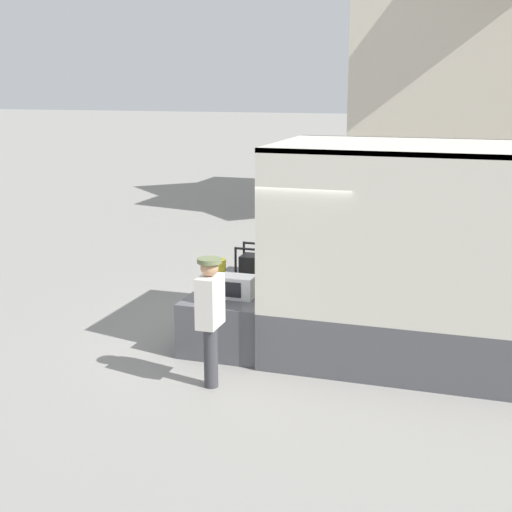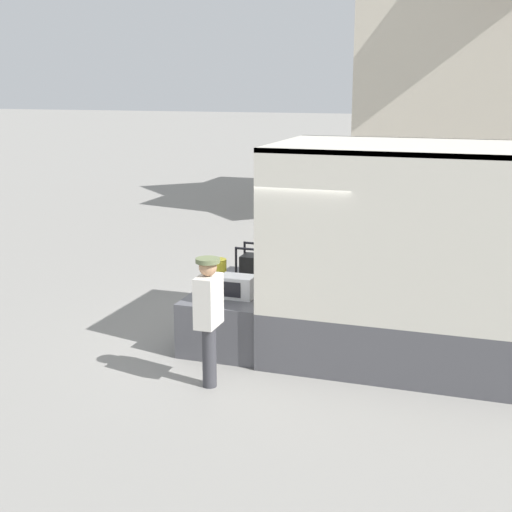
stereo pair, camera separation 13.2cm
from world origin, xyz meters
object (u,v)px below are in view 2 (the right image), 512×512
object	(u,v)px
orange_bucket	(217,271)
microwave	(237,287)
worker_person	(209,309)
portable_generator	(257,268)

from	to	relation	value
orange_bucket	microwave	bearing A→B (deg)	-47.60
microwave	worker_person	distance (m)	1.33
portable_generator	worker_person	size ratio (longest dim) A/B	0.34
microwave	portable_generator	size ratio (longest dim) A/B	0.85
portable_generator	worker_person	world-z (taller)	worker_person
portable_generator	microwave	bearing A→B (deg)	-90.15
microwave	worker_person	xyz separation A→B (m)	(0.10, -1.32, 0.08)
microwave	orange_bucket	xyz separation A→B (m)	(-0.54, 0.59, 0.03)
microwave	orange_bucket	distance (m)	0.80
portable_generator	worker_person	distance (m)	2.22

